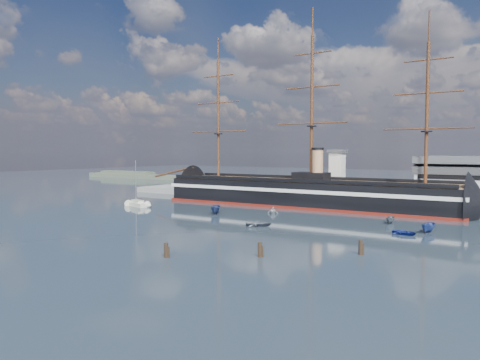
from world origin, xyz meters
The scene contains 15 objects.
ground centered at (0.00, 40.00, 0.00)m, with size 600.00×600.00×0.00m, color #232F3A.
quay centered at (10.00, 76.00, 0.00)m, with size 180.00×18.00×2.00m, color slate.
quay_tower centered at (3.00, 73.00, 9.75)m, with size 5.00×5.00×15.00m.
shoreline centered at (-139.23, 135.00, 1.45)m, with size 120.00×10.00×4.00m.
warship centered at (-3.48, 60.00, 4.04)m, with size 113.08×18.48×53.94m.
sailboat centered at (-43.25, 32.28, 0.88)m, with size 8.96×4.87×13.76m.
motorboat_a centered at (-13.91, 32.12, 0.00)m, with size 7.00×2.57×2.80m, color navy.
motorboat_b centered at (6.13, 21.19, 0.00)m, with size 3.53×1.41×1.65m, color slate.
motorboat_c centered at (28.89, 41.63, 0.00)m, with size 4.90×1.80×1.96m, color #525D66.
motorboat_d centered at (-1.85, 41.30, 0.00)m, with size 5.16×2.24×1.89m, color silver.
motorboat_e centered at (35.42, 28.60, 0.00)m, with size 3.01×1.20×1.40m, color navy.
motorboat_f centered at (38.81, 33.75, 0.00)m, with size 6.13×2.25×2.45m, color navy.
piling_near_mid centered at (9.95, -12.38, 0.00)m, with size 0.64×0.64×3.01m, color black.
piling_near_right centered at (21.86, -3.95, 0.00)m, with size 0.64×0.64×3.05m, color black.
piling_far_right centered at (34.33, 6.49, 0.00)m, with size 0.64×0.64×3.07m, color black.
Camera 1 is at (59.62, -65.43, 16.59)m, focal length 35.00 mm.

